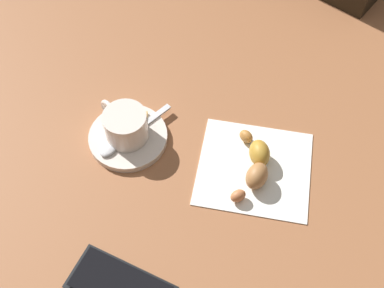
{
  "coord_description": "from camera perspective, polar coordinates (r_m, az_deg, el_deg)",
  "views": [
    {
      "loc": [
        -0.0,
        -0.41,
        0.63
      ],
      "look_at": [
        -0.0,
        -0.0,
        0.03
      ],
      "focal_mm": 45.84,
      "sensor_mm": 36.0,
      "label": 1
    }
  ],
  "objects": [
    {
      "name": "sugar_packet",
      "position": [
        0.78,
        -7.28,
        3.16
      ],
      "size": [
        0.06,
        0.02,
        0.01
      ],
      "primitive_type": "cube",
      "rotation": [
        0.0,
        0.0,
        9.38
      ],
      "color": "tan",
      "rests_on": "saucer"
    },
    {
      "name": "ground_plane",
      "position": [
        0.75,
        0.22,
        -0.9
      ],
      "size": [
        1.8,
        1.8,
        0.0
      ],
      "primitive_type": "plane",
      "color": "#975C39"
    },
    {
      "name": "cell_phone",
      "position": [
        0.66,
        -8.14,
        -16.09
      ],
      "size": [
        0.15,
        0.12,
        0.01
      ],
      "color": "black",
      "rests_on": "ground"
    },
    {
      "name": "napkin",
      "position": [
        0.74,
        7.47,
        -2.81
      ],
      "size": [
        0.19,
        0.18,
        0.0
      ],
      "primitive_type": "cube",
      "rotation": [
        0.0,
        0.0,
        -0.19
      ],
      "color": "white",
      "rests_on": "ground"
    },
    {
      "name": "croissant",
      "position": [
        0.72,
        7.66,
        -2.4
      ],
      "size": [
        0.07,
        0.13,
        0.04
      ],
      "color": "#BD6F43",
      "rests_on": "napkin"
    },
    {
      "name": "espresso_cup",
      "position": [
        0.74,
        -7.56,
        2.23
      ],
      "size": [
        0.08,
        0.08,
        0.05
      ],
      "color": "silver",
      "rests_on": "saucer"
    },
    {
      "name": "saucer",
      "position": [
        0.76,
        -7.21,
        0.81
      ],
      "size": [
        0.12,
        0.12,
        0.01
      ],
      "primitive_type": "cylinder",
      "color": "silver",
      "rests_on": "ground"
    },
    {
      "name": "teaspoon",
      "position": [
        0.75,
        -7.6,
        0.71
      ],
      "size": [
        0.11,
        0.11,
        0.01
      ],
      "color": "silver",
      "rests_on": "saucer"
    }
  ]
}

